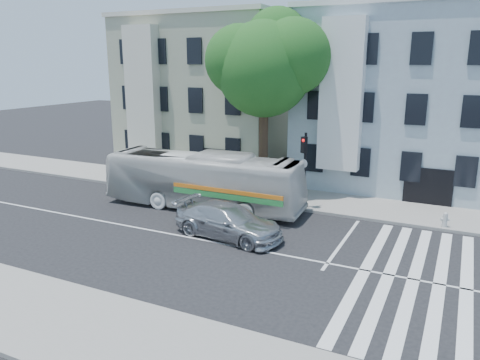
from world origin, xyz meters
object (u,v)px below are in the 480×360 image
Objects in this scene: sedan at (228,221)px; traffic_signal at (304,161)px; fire_hydrant at (445,219)px; bus at (203,181)px.

traffic_signal is at bearing -11.07° from sedan.
sedan is at bearing -148.92° from fire_hydrant.
bus is at bearing -170.48° from fire_hydrant.
sedan is at bearing -138.74° from bus.
bus is 5.63m from traffic_signal.
traffic_signal is at bearing -179.17° from fire_hydrant.
sedan is 10.50m from fire_hydrant.
bus is at bearing -134.52° from traffic_signal.
bus is 12.50m from fire_hydrant.
bus is at bearing 52.53° from sedan.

